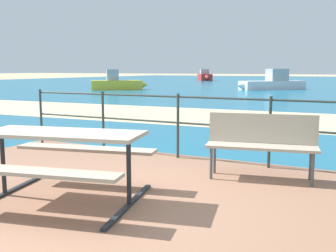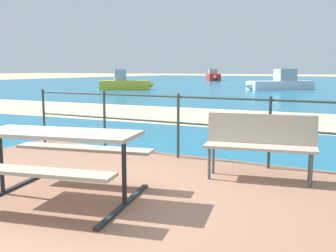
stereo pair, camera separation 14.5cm
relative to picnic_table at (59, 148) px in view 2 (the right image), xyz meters
name	(u,v)px [view 2 (the right image)]	position (x,y,z in m)	size (l,w,h in m)	color
ground_plane	(84,205)	(0.23, 0.11, -0.64)	(240.00, 240.00, 0.00)	tan
patio_paving	(84,202)	(0.23, 0.11, -0.61)	(6.40, 5.20, 0.06)	#996B51
beach_strip	(268,120)	(0.23, 8.54, -0.64)	(54.00, 4.61, 0.01)	beige
picnic_table	(59,148)	(0.00, 0.00, 0.00)	(2.02, 1.74, 0.77)	tan
park_bench	(260,140)	(1.73, 1.87, -0.07)	(1.47, 0.67, 0.85)	tan
railing_fence	(178,117)	(0.23, 2.48, 0.08)	(5.94, 0.04, 1.05)	#2D3833
boat_near	(124,83)	(-13.42, 21.08, -0.18)	(3.91, 3.40, 1.48)	yellow
boat_mid	(213,76)	(-16.20, 46.10, -0.09)	(2.96, 3.81, 1.51)	red
boat_far	(281,83)	(-3.23, 26.51, -0.15)	(4.50, 4.67, 1.53)	silver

